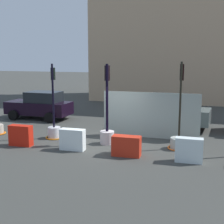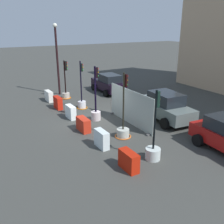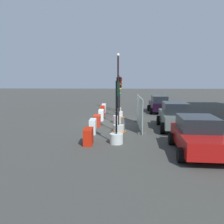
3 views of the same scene
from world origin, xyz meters
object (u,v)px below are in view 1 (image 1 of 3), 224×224
object	(u,v)px
construction_barrier_2	(72,140)
construction_barrier_4	(189,150)
construction_barrier_1	(21,136)
construction_barrier_3	(126,146)
car_black_sedan	(40,105)
traffic_light_1	(54,126)
traffic_light_2	(107,127)
traffic_light_3	(179,137)
car_grey_saloon	(167,111)

from	to	relation	value
construction_barrier_2	construction_barrier_4	bearing A→B (deg)	-1.69
construction_barrier_1	construction_barrier_4	xyz separation A→B (m)	(7.03, -0.06, 0.01)
construction_barrier_3	construction_barrier_4	distance (m)	2.35
construction_barrier_2	car_black_sedan	xyz separation A→B (m)	(-4.60, 5.41, 0.40)
traffic_light_1	construction_barrier_1	size ratio (longest dim) A/B	3.47
construction_barrier_2	car_black_sedan	distance (m)	7.11
traffic_light_1	construction_barrier_2	world-z (taller)	traffic_light_1
traffic_light_1	construction_barrier_1	xyz separation A→B (m)	(-0.77, -1.57, -0.12)
construction_barrier_2	construction_barrier_4	world-z (taller)	construction_barrier_4
traffic_light_2	construction_barrier_2	distance (m)	1.72
traffic_light_1	construction_barrier_3	xyz separation A→B (m)	(3.92, -1.60, -0.17)
traffic_light_3	construction_barrier_3	world-z (taller)	traffic_light_3
traffic_light_1	construction_barrier_2	bearing A→B (deg)	-42.75
traffic_light_2	construction_barrier_1	xyz separation A→B (m)	(-3.44, -1.40, -0.30)
traffic_light_2	car_black_sedan	size ratio (longest dim) A/B	0.87
construction_barrier_3	car_grey_saloon	bearing A→B (deg)	80.62
traffic_light_3	construction_barrier_3	xyz separation A→B (m)	(-1.84, -1.57, -0.11)
construction_barrier_1	construction_barrier_2	distance (m)	2.38
traffic_light_1	construction_barrier_1	world-z (taller)	traffic_light_1
construction_barrier_4	car_black_sedan	bearing A→B (deg)	149.07
traffic_light_2	car_black_sedan	xyz separation A→B (m)	(-5.66, 4.08, 0.09)
car_black_sedan	traffic_light_3	bearing A→B (deg)	-24.29
traffic_light_1	construction_barrier_4	bearing A→B (deg)	-14.56
traffic_light_3	construction_barrier_2	size ratio (longest dim) A/B	3.47
traffic_light_3	construction_barrier_1	distance (m)	6.70
construction_barrier_3	car_grey_saloon	xyz separation A→B (m)	(0.88, 5.31, 0.50)
car_grey_saloon	traffic_light_3	bearing A→B (deg)	-75.57
traffic_light_1	car_grey_saloon	xyz separation A→B (m)	(4.79, 3.71, 0.33)
traffic_light_1	traffic_light_3	xyz separation A→B (m)	(5.76, -0.03, -0.06)
traffic_light_2	construction_barrier_4	distance (m)	3.89
construction_barrier_2	traffic_light_1	bearing A→B (deg)	137.25
construction_barrier_4	car_black_sedan	xyz separation A→B (m)	(-9.25, 5.55, 0.38)
traffic_light_1	traffic_light_2	xyz separation A→B (m)	(2.67, -0.16, 0.18)
traffic_light_2	car_black_sedan	distance (m)	6.98
traffic_light_3	construction_barrier_4	distance (m)	1.68
traffic_light_2	traffic_light_1	bearing A→B (deg)	176.47
traffic_light_2	car_grey_saloon	xyz separation A→B (m)	(2.12, 3.87, 0.15)
construction_barrier_3	construction_barrier_4	world-z (taller)	construction_barrier_4
traffic_light_3	construction_barrier_3	bearing A→B (deg)	-139.48
construction_barrier_3	construction_barrier_4	bearing A→B (deg)	-0.65
construction_barrier_2	car_grey_saloon	size ratio (longest dim) A/B	0.23
traffic_light_3	construction_barrier_2	xyz separation A→B (m)	(-4.14, -1.46, -0.06)
traffic_light_2	construction_barrier_3	world-z (taller)	traffic_light_2
construction_barrier_3	car_black_sedan	size ratio (longest dim) A/B	0.28
construction_barrier_2	traffic_light_3	bearing A→B (deg)	19.41
construction_barrier_4	car_grey_saloon	world-z (taller)	car_grey_saloon
traffic_light_3	construction_barrier_1	xyz separation A→B (m)	(-6.53, -1.54, -0.05)
traffic_light_2	traffic_light_3	xyz separation A→B (m)	(3.08, 0.13, -0.25)
construction_barrier_2	car_grey_saloon	distance (m)	6.11
traffic_light_3	car_grey_saloon	xyz separation A→B (m)	(-0.96, 3.74, 0.40)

